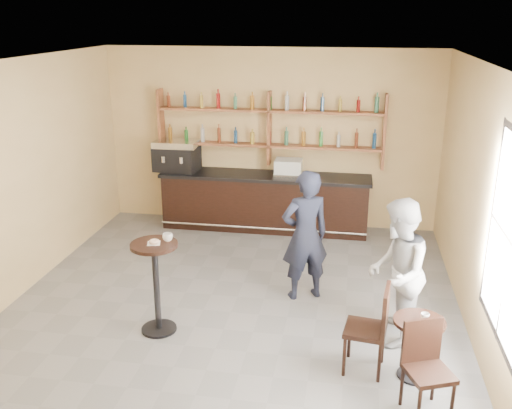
% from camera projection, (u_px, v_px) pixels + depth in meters
% --- Properties ---
extents(floor, '(7.00, 7.00, 0.00)m').
position_uv_depth(floor, '(231.00, 312.00, 7.54)').
color(floor, slate).
rests_on(floor, ground).
extents(ceiling, '(7.00, 7.00, 0.00)m').
position_uv_depth(ceiling, '(227.00, 64.00, 6.51)').
color(ceiling, white).
rests_on(ceiling, wall_back).
extents(wall_back, '(7.00, 0.00, 7.00)m').
position_uv_depth(wall_back, '(270.00, 138.00, 10.29)').
color(wall_back, tan).
rests_on(wall_back, floor).
extents(wall_front, '(7.00, 0.00, 7.00)m').
position_uv_depth(wall_front, '(116.00, 359.00, 3.76)').
color(wall_front, tan).
rests_on(wall_front, floor).
extents(wall_left, '(0.00, 7.00, 7.00)m').
position_uv_depth(wall_left, '(7.00, 185.00, 7.50)').
color(wall_left, tan).
rests_on(wall_left, floor).
extents(wall_right, '(0.00, 7.00, 7.00)m').
position_uv_depth(wall_right, '(484.00, 211.00, 6.54)').
color(wall_right, tan).
rests_on(wall_right, floor).
extents(window_pane, '(0.00, 2.00, 2.00)m').
position_uv_depth(window_pane, '(511.00, 242.00, 5.39)').
color(window_pane, white).
rests_on(window_pane, wall_right).
extents(window_frame, '(0.04, 1.70, 2.10)m').
position_uv_depth(window_frame, '(510.00, 242.00, 5.39)').
color(window_frame, black).
rests_on(window_frame, wall_right).
extents(shelf_unit, '(4.00, 0.26, 1.40)m').
position_uv_depth(shelf_unit, '(269.00, 128.00, 10.10)').
color(shelf_unit, brown).
rests_on(shelf_unit, wall_back).
extents(liquor_bottles, '(3.68, 0.10, 1.00)m').
position_uv_depth(liquor_bottles, '(269.00, 119.00, 10.05)').
color(liquor_bottles, '#8C5919').
rests_on(liquor_bottles, shelf_unit).
extents(bar_counter, '(3.76, 0.73, 1.02)m').
position_uv_depth(bar_counter, '(265.00, 201.00, 10.32)').
color(bar_counter, black).
rests_on(bar_counter, floor).
extents(espresso_machine, '(0.83, 0.59, 0.55)m').
position_uv_depth(espresso_machine, '(177.00, 156.00, 10.33)').
color(espresso_machine, black).
rests_on(espresso_machine, bar_counter).
extents(pastry_case, '(0.50, 0.40, 0.29)m').
position_uv_depth(pastry_case, '(288.00, 168.00, 10.04)').
color(pastry_case, silver).
rests_on(pastry_case, bar_counter).
extents(pedestal_table, '(0.75, 0.75, 1.17)m').
position_uv_depth(pedestal_table, '(157.00, 288.00, 6.93)').
color(pedestal_table, black).
rests_on(pedestal_table, floor).
extents(napkin, '(0.18, 0.18, 0.00)m').
position_uv_depth(napkin, '(154.00, 243.00, 6.74)').
color(napkin, white).
rests_on(napkin, pedestal_table).
extents(donut, '(0.15, 0.15, 0.04)m').
position_uv_depth(donut, '(154.00, 242.00, 6.73)').
color(donut, '#C47D47').
rests_on(donut, napkin).
extents(cup_pedestal, '(0.13, 0.13, 0.10)m').
position_uv_depth(cup_pedestal, '(168.00, 237.00, 6.80)').
color(cup_pedestal, white).
rests_on(cup_pedestal, pedestal_table).
extents(man_main, '(0.79, 0.68, 1.82)m').
position_uv_depth(man_main, '(305.00, 236.00, 7.68)').
color(man_main, black).
rests_on(man_main, floor).
extents(cafe_table, '(0.57, 0.57, 0.69)m').
position_uv_depth(cafe_table, '(417.00, 349.00, 6.10)').
color(cafe_table, black).
rests_on(cafe_table, floor).
extents(cup_cafe, '(0.12, 0.12, 0.08)m').
position_uv_depth(cup_cafe, '(425.00, 317.00, 5.97)').
color(cup_cafe, white).
rests_on(cup_cafe, cafe_table).
extents(chair_west, '(0.50, 0.50, 1.02)m').
position_uv_depth(chair_west, '(365.00, 329.00, 6.18)').
color(chair_west, black).
rests_on(chair_west, floor).
extents(chair_south, '(0.54, 0.54, 0.95)m').
position_uv_depth(chair_south, '(429.00, 372.00, 5.49)').
color(chair_south, black).
rests_on(chair_south, floor).
extents(patron_second, '(0.77, 0.94, 1.78)m').
position_uv_depth(patron_second, '(397.00, 273.00, 6.63)').
color(patron_second, '#A1A0A6').
rests_on(patron_second, floor).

